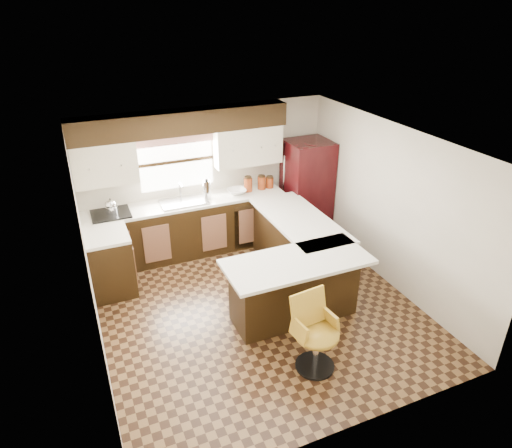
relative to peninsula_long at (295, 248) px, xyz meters
name	(u,v)px	position (x,y,z in m)	size (l,w,h in m)	color
floor	(258,308)	(-0.90, -0.62, -0.45)	(4.40, 4.40, 0.00)	#49301A
ceiling	(258,143)	(-0.90, -0.62, 1.95)	(4.40, 4.40, 0.00)	silver
wall_back	(207,177)	(-0.90, 1.58, 0.75)	(4.40, 4.40, 0.00)	beige
wall_front	(355,338)	(-0.90, -2.83, 0.75)	(4.40, 4.40, 0.00)	beige
wall_left	(89,267)	(-3.00, -0.62, 0.75)	(4.40, 4.40, 0.00)	beige
wall_right	(390,206)	(1.20, -0.62, 0.75)	(4.40, 4.40, 0.00)	beige
base_cab_back	(189,229)	(-1.35, 1.28, 0.00)	(3.30, 0.60, 0.90)	black
base_cab_left	(111,264)	(-2.70, 0.62, 0.00)	(0.60, 0.70, 0.90)	black
counter_back	(187,203)	(-1.35, 1.28, 0.47)	(3.30, 0.60, 0.04)	silver
counter_left	(106,236)	(-2.70, 0.62, 0.47)	(0.60, 0.70, 0.04)	silver
soffit	(182,122)	(-1.30, 1.40, 1.77)	(3.40, 0.35, 0.36)	black
upper_cab_left	(104,163)	(-2.52, 1.40, 1.27)	(0.94, 0.35, 0.64)	beige
upper_cab_right	(247,145)	(-0.22, 1.40, 1.27)	(1.14, 0.35, 0.64)	beige
window_pane	(176,161)	(-1.40, 1.56, 1.10)	(1.20, 0.02, 0.90)	white
valance	(175,139)	(-1.40, 1.52, 1.49)	(1.30, 0.06, 0.18)	#D19B93
sink	(184,202)	(-1.40, 1.25, 0.51)	(0.75, 0.45, 0.03)	#B2B2B7
dishwasher	(250,226)	(-0.35, 0.99, -0.02)	(0.58, 0.03, 0.78)	black
cooktop	(111,214)	(-2.55, 1.25, 0.51)	(0.58, 0.50, 0.03)	black
peninsula_long	(295,248)	(0.00, 0.00, 0.00)	(0.60, 1.95, 0.90)	black
peninsula_return	(294,288)	(-0.53, -0.97, 0.00)	(1.65, 0.60, 0.90)	black
counter_pen_long	(299,220)	(0.05, 0.00, 0.47)	(0.84, 1.95, 0.04)	silver
counter_pen_return	(297,262)	(-0.55, -1.06, 0.47)	(1.89, 0.84, 0.04)	silver
refrigerator	(307,189)	(0.81, 1.14, 0.42)	(0.75, 0.72, 1.74)	black
bar_chair	(317,335)	(-0.73, -1.94, 0.03)	(0.51, 0.51, 0.95)	#B98D26
kettle	(111,206)	(-2.53, 1.26, 0.64)	(0.18, 0.18, 0.24)	silver
percolator	(207,190)	(-1.00, 1.28, 0.65)	(0.13, 0.13, 0.30)	silver
mixing_bowl	(237,191)	(-0.48, 1.27, 0.53)	(0.31, 0.31, 0.08)	white
canister_large	(248,185)	(-0.26, 1.30, 0.61)	(0.14, 0.14, 0.24)	maroon
canister_med	(262,183)	(-0.01, 1.30, 0.61)	(0.14, 0.14, 0.22)	maroon
canister_small	(270,183)	(0.15, 1.30, 0.59)	(0.13, 0.13, 0.18)	maroon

